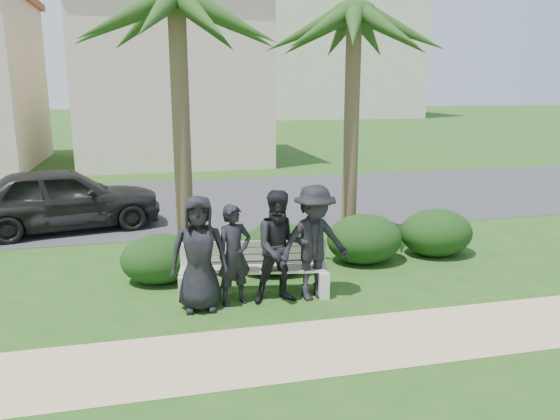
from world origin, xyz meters
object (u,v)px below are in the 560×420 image
(man_c, at_px, (281,247))
(car_a, at_px, (63,199))
(park_bench, at_px, (254,273))
(man_a, at_px, (199,254))
(palm_left, at_px, (176,4))
(palm_right, at_px, (354,17))
(man_b, at_px, (234,255))
(man_d, at_px, (314,243))

(man_c, distance_m, car_a, 6.92)
(park_bench, bearing_deg, car_a, 133.90)
(man_a, distance_m, palm_left, 4.36)
(man_a, distance_m, palm_right, 5.93)
(man_c, relative_size, palm_right, 0.32)
(park_bench, distance_m, man_b, 0.63)
(man_d, height_order, palm_right, palm_right)
(park_bench, xyz_separation_m, man_b, (-0.36, -0.29, 0.43))
(man_d, relative_size, palm_left, 0.33)
(man_b, relative_size, car_a, 0.36)
(man_b, xyz_separation_m, man_d, (1.29, -0.08, 0.13))
(park_bench, distance_m, man_c, 0.75)
(man_d, distance_m, palm_right, 5.02)
(man_c, height_order, palm_right, palm_right)
(car_a, bearing_deg, park_bench, -156.58)
(man_b, bearing_deg, man_c, -26.40)
(palm_right, distance_m, car_a, 7.93)
(palm_left, bearing_deg, palm_right, 13.27)
(man_c, height_order, car_a, man_c)
(man_d, height_order, car_a, man_d)
(man_b, xyz_separation_m, car_a, (-3.30, 5.54, -0.04))
(man_c, bearing_deg, man_a, -178.71)
(park_bench, xyz_separation_m, man_a, (-0.92, -0.38, 0.52))
(palm_right, bearing_deg, man_b, -137.19)
(man_c, relative_size, palm_left, 0.32)
(park_bench, height_order, man_c, man_c)
(palm_right, bearing_deg, man_a, -141.19)
(palm_left, height_order, palm_right, palm_left)
(man_d, bearing_deg, man_c, 172.52)
(man_a, bearing_deg, man_b, 12.35)
(man_c, xyz_separation_m, palm_left, (-1.37, 1.97, 3.87))
(man_a, height_order, man_c, man_c)
(man_d, bearing_deg, man_b, 168.24)
(man_b, distance_m, man_c, 0.75)
(car_a, bearing_deg, palm_right, -125.74)
(park_bench, distance_m, man_d, 1.15)
(park_bench, distance_m, palm_left, 4.79)
(car_a, bearing_deg, palm_left, -155.40)
(man_b, height_order, man_c, man_c)
(man_a, bearing_deg, park_bench, 25.38)
(man_a, distance_m, man_c, 1.29)
(man_c, xyz_separation_m, palm_right, (2.21, 2.81, 3.86))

